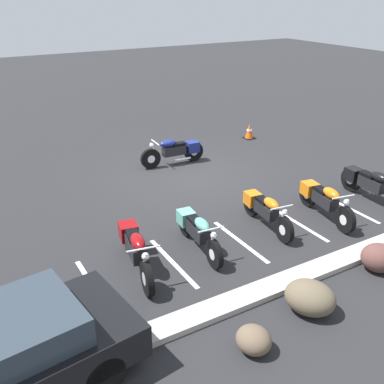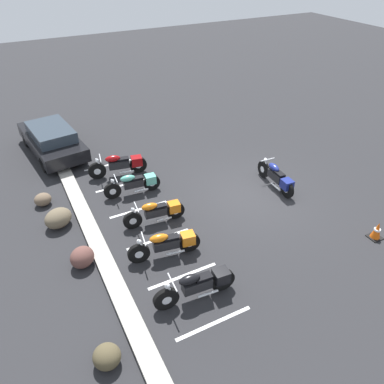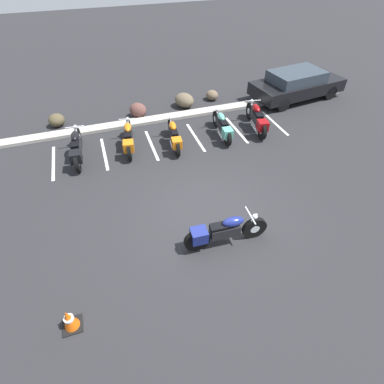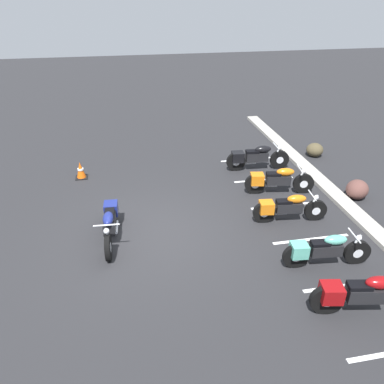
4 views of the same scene
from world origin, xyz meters
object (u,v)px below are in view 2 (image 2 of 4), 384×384
Objects in this scene: motorcycle_navy_featured at (277,177)px; parked_bike_0 at (199,284)px; landscape_rock_1 at (43,199)px; landscape_rock_0 at (82,257)px; landscape_rock_2 at (107,357)px; landscape_rock_3 at (58,218)px; car_black at (52,139)px; parked_bike_4 at (121,164)px; traffic_cone at (377,231)px; parked_bike_3 at (135,183)px; parked_bike_1 at (168,244)px; parked_bike_2 at (157,212)px.

parked_bike_0 is at bearing 126.18° from motorcycle_navy_featured.
landscape_rock_1 is (2.90, 8.02, -0.24)m from motorcycle_navy_featured.
landscape_rock_2 is at bearing 175.42° from landscape_rock_0.
landscape_rock_2 is at bearing 179.96° from landscape_rock_3.
car_black is 6.18× the size of landscape_rock_0.
parked_bike_4 reaches higher than traffic_cone.
parked_bike_3 reaches higher than landscape_rock_1.
landscape_rock_2 is at bearing 19.22° from parked_bike_0.
parked_bike_3 is 3.83m from landscape_rock_0.
motorcycle_navy_featured is 5.34m from parked_bike_1.
motorcycle_navy_featured is 3.48× the size of landscape_rock_2.
parked_bike_2 is 1.95m from parked_bike_3.
parked_bike_0 is at bearing 91.85° from parked_bike_2.
parked_bike_2 is at bearing 97.18° from parked_bike_3.
parked_bike_1 reaches higher than parked_bike_2.
landscape_rock_2 is (-4.00, 7.76, -0.20)m from motorcycle_navy_featured.
parked_bike_2 is at bearing 101.96° from parked_bike_4.
motorcycle_navy_featured reaches higher than landscape_rock_3.
car_black is 10.70m from landscape_rock_2.
landscape_rock_3 is at bearing 82.69° from motorcycle_navy_featured.
motorcycle_navy_featured is 6.07m from parked_bike_4.
landscape_rock_0 is 0.79× the size of landscape_rock_3.
landscape_rock_1 is 1.01× the size of traffic_cone.
car_black reaches higher than landscape_rock_2.
traffic_cone is at bearing -88.40° from landscape_rock_2.
landscape_rock_3 is (-0.62, 2.89, -0.13)m from parked_bike_3.
motorcycle_navy_featured reaches higher than parked_bike_2.
parked_bike_4 is at bearing 57.25° from motorcycle_navy_featured.
landscape_rock_0 is at bearing 168.44° from car_black.
motorcycle_navy_featured is at bearing -62.74° from landscape_rock_2.
landscape_rock_3 is (-1.45, -0.27, 0.08)m from landscape_rock_1.
car_black is (6.66, 6.95, 0.22)m from motorcycle_navy_featured.
parked_bike_1 reaches higher than traffic_cone.
landscape_rock_1 is (-3.76, 1.08, -0.46)m from car_black.
car_black is 5.29m from landscape_rock_3.
parked_bike_4 is at bearing -87.04° from parked_bike_0.
landscape_rock_1 is 0.94× the size of landscape_rock_2.
parked_bike_2 is 0.99× the size of parked_bike_3.
car_black is 7.57× the size of landscape_rock_1.
parked_bike_3 is 2.90× the size of landscape_rock_0.
parked_bike_1 is 1.05× the size of parked_bike_2.
landscape_rock_1 is 11.22m from traffic_cone.
parked_bike_4 reaches higher than parked_bike_1.
landscape_rock_1 is at bearing -47.08° from parked_bike_1.
landscape_rock_1 is at bearing -9.20° from parked_bike_3.
landscape_rock_2 is (-0.72, 2.70, -0.22)m from parked_bike_0.
traffic_cone is at bearing -120.68° from landscape_rock_3.
motorcycle_navy_featured is at bearing -84.66° from landscape_rock_0.
car_black is at bearing 37.38° from traffic_cone.
parked_bike_0 is at bearing -136.66° from landscape_rock_0.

